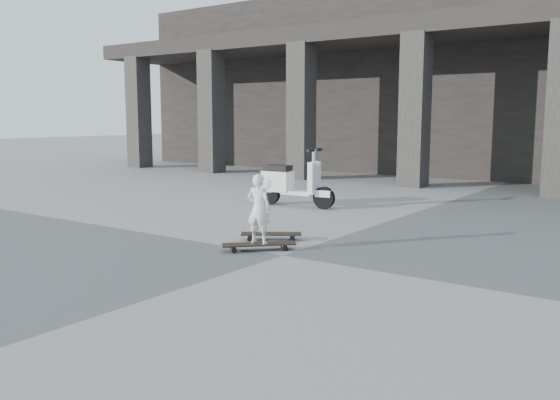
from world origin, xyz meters
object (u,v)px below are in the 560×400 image
Objects in this scene: longboard at (259,245)px; child at (259,209)px; scooter at (284,183)px; skateboard_spare at (271,235)px.

child reaches higher than longboard.
scooter reaches higher than child.
child is (0.28, -0.66, 0.50)m from skateboard_spare.
longboard is at bearing -101.90° from skateboard_spare.
skateboard_spare is 0.50× the size of scooter.
longboard is 0.51× the size of scooter.
longboard is 0.72m from skateboard_spare.
scooter is (-2.17, 3.66, 0.40)m from longboard.
skateboard_spare is at bearing -62.39° from scooter.
scooter is at bearing -68.98° from child.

